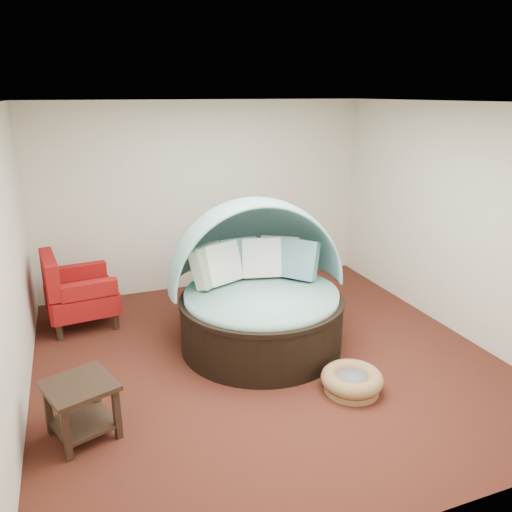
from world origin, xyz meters
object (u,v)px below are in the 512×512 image
object	(u,v)px
canopy_daybed	(258,279)
side_table	(81,402)
red_armchair	(76,292)
pet_basket	(352,381)

from	to	relation	value
canopy_daybed	side_table	size ratio (longest dim) A/B	3.07
canopy_daybed	red_armchair	distance (m)	2.41
red_armchair	side_table	size ratio (longest dim) A/B	1.42
pet_basket	red_armchair	size ratio (longest dim) A/B	0.72
canopy_daybed	red_armchair	size ratio (longest dim) A/B	2.16
canopy_daybed	red_armchair	xyz separation A→B (m)	(-2.03, 1.24, -0.36)
canopy_daybed	pet_basket	world-z (taller)	canopy_daybed
canopy_daybed	red_armchair	bearing A→B (deg)	152.41
canopy_daybed	pet_basket	size ratio (longest dim) A/B	2.98
canopy_daybed	side_table	world-z (taller)	canopy_daybed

